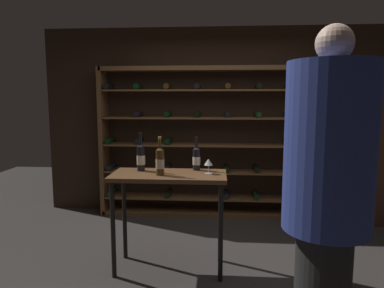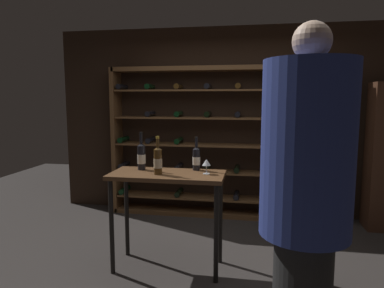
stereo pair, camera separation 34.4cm
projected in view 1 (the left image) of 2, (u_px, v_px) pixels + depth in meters
name	position (u px, v px, depth m)	size (l,w,h in m)	color
ground_plane	(212.00, 270.00, 3.38)	(9.73, 9.73, 0.00)	#383330
back_wall	(215.00, 122.00, 5.05)	(4.93, 0.10, 2.66)	#332319
wine_rack	(213.00, 143.00, 4.88)	(3.17, 0.32, 2.10)	brown
tasting_table	(169.00, 188.00, 3.32)	(1.09, 0.50, 0.95)	brown
person_bystander_red_print	(324.00, 163.00, 3.03)	(0.41, 0.41, 1.98)	#2F2F2F
person_guest_blue_shirt	(327.00, 189.00, 2.02)	(0.50, 0.50, 2.07)	#242424
display_cabinet	(369.00, 154.00, 4.60)	(0.44, 0.36, 1.86)	#4C2D1E
wine_bottle_amber_reserve	(160.00, 161.00, 3.22)	(0.08, 0.08, 0.36)	#4C3314
wine_bottle_green_slim	(141.00, 157.00, 3.42)	(0.08, 0.08, 0.38)	black
wine_bottle_black_capsule	(196.00, 158.00, 3.45)	(0.08, 0.08, 0.33)	black
wine_glass_stemmed_left	(208.00, 163.00, 3.28)	(0.08, 0.08, 0.14)	silver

